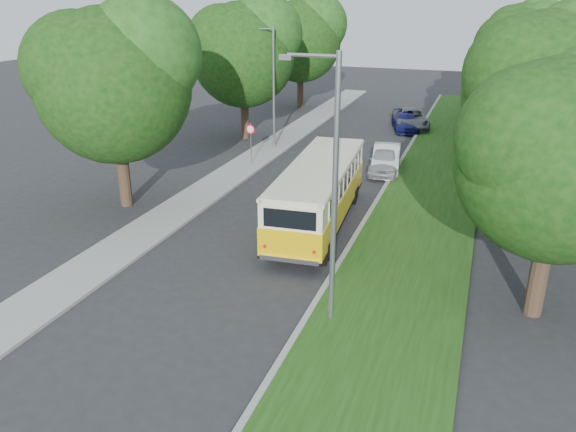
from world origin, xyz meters
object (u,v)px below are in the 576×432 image
(vintage_bus, at_px, (319,195))
(car_blue, at_px, (406,122))
(lamppost_near, at_px, (332,185))
(car_white, at_px, (386,157))
(lamppost_far, at_px, (272,84))
(car_silver, at_px, (384,161))
(car_grey, at_px, (411,119))

(vintage_bus, xyz_separation_m, car_blue, (0.80, 19.50, -0.80))
(lamppost_near, xyz_separation_m, car_blue, (-1.64, 26.61, -3.76))
(car_white, distance_m, car_blue, 10.21)
(lamppost_far, distance_m, car_white, 8.68)
(car_silver, xyz_separation_m, car_white, (0.00, 0.66, 0.01))
(car_blue, bearing_deg, vintage_bus, -107.13)
(lamppost_near, distance_m, vintage_bus, 8.07)
(car_white, bearing_deg, car_silver, -97.85)
(car_silver, bearing_deg, car_blue, 85.99)
(lamppost_near, xyz_separation_m, vintage_bus, (-2.44, 7.10, -2.96))
(lamppost_near, bearing_deg, vintage_bus, 108.99)
(car_white, bearing_deg, lamppost_far, 156.92)
(car_grey, bearing_deg, lamppost_far, -144.91)
(car_blue, bearing_deg, car_white, -102.33)
(vintage_bus, xyz_separation_m, car_silver, (1.24, 8.64, -0.73))
(vintage_bus, distance_m, car_grey, 20.36)
(lamppost_far, relative_size, car_silver, 1.87)
(vintage_bus, height_order, car_grey, vintage_bus)
(car_white, bearing_deg, lamppost_near, -93.65)
(car_silver, bearing_deg, lamppost_near, -91.92)
(lamppost_near, distance_m, car_silver, 16.21)
(lamppost_near, bearing_deg, car_grey, 92.93)
(car_blue, xyz_separation_m, car_grey, (0.24, 0.82, 0.10))
(lamppost_near, relative_size, vintage_bus, 0.84)
(car_white, height_order, car_blue, car_white)
(lamppost_far, xyz_separation_m, car_white, (7.70, -2.10, -3.42))
(car_white, height_order, car_grey, car_grey)
(lamppost_near, xyz_separation_m, car_white, (-1.21, 16.40, -3.68))
(lamppost_far, xyz_separation_m, car_grey, (7.50, 8.92, -3.41))
(vintage_bus, distance_m, car_blue, 19.54)
(lamppost_far, height_order, car_silver, lamppost_far)
(lamppost_far, xyz_separation_m, car_blue, (7.26, 8.11, -3.50))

